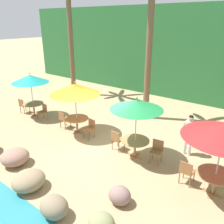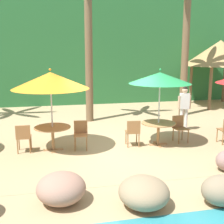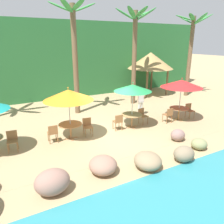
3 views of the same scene
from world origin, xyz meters
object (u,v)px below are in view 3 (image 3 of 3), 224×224
chair_orange_inland (53,132)px  waiter_in_white (141,100)px  umbrella_orange (68,95)px  chair_red_inland (169,114)px  palm_tree_third (135,42)px  umbrella_green (133,88)px  chair_teal_seaward (12,139)px  palm_tree_second (74,45)px  chair_orange_seaward (87,125)px  chair_green_seaward (142,115)px  dining_table_green (132,117)px  umbrella_red (182,84)px  chair_green_inland (118,121)px  palm_tree_fourth (191,43)px  palapa_hut (150,61)px  dining_table_red (179,110)px  dining_table_orange (70,127)px  chair_red_seaward (189,110)px

chair_orange_inland → waiter_in_white: size_ratio=0.51×
umbrella_orange → chair_red_inland: umbrella_orange is taller
palm_tree_third → umbrella_green: bearing=-124.4°
chair_teal_seaward → palm_tree_second: size_ratio=0.13×
chair_orange_seaward → chair_teal_seaward: bearing=179.8°
palm_tree_second → chair_green_seaward: bearing=-54.6°
dining_table_green → palm_tree_third: bearing=55.6°
chair_orange_inland → umbrella_red: 7.46m
chair_orange_inland → waiter_in_white: waiter_in_white is taller
umbrella_orange → chair_red_inland: (5.55, -0.58, -1.63)m
chair_green_inland → palm_tree_fourth: 10.55m
palm_tree_fourth → palapa_hut: palm_tree_fourth is taller
chair_green_inland → dining_table_red: bearing=-4.7°
chair_orange_inland → dining_table_green: (4.20, -0.11, 0.10)m
chair_green_seaward → palm_tree_second: palm_tree_second is taller
chair_red_inland → palm_tree_second: size_ratio=0.13×
chair_orange_seaward → chair_orange_inland: bearing=-178.4°
dining_table_orange → chair_orange_inland: (-0.85, -0.06, -0.10)m
chair_red_seaward → palm_tree_second: (-5.63, 4.11, 3.70)m
palm_tree_third → palm_tree_fourth: size_ratio=1.02×
chair_teal_seaward → chair_orange_seaward: (3.40, -0.01, 0.00)m
palm_tree_fourth → waiter_in_white: palm_tree_fourth is taller
umbrella_orange → dining_table_green: size_ratio=2.28×
chair_orange_seaward → chair_orange_inland: size_ratio=1.00×
palapa_hut → waiter_in_white: size_ratio=2.29×
chair_orange_seaward → dining_table_red: bearing=-5.1°
umbrella_red → palm_tree_second: bearing=139.2°
chair_red_inland → waiter_in_white: waiter_in_white is taller
palm_tree_second → umbrella_red: bearing=-40.8°
chair_green_seaward → palapa_hut: size_ratio=0.22×
dining_table_orange → umbrella_green: (3.35, -0.17, 1.56)m
chair_red_inland → palm_tree_third: palm_tree_third is taller
chair_red_inland → chair_green_inland: bearing=172.7°
umbrella_orange → palm_tree_third: (6.10, 3.84, 2.26)m
umbrella_red → palm_tree_fourth: 6.99m
chair_green_seaward → palm_tree_third: 5.77m
umbrella_red → chair_green_seaward: bearing=166.3°
chair_orange_inland → dining_table_green: size_ratio=0.79×
umbrella_green → chair_orange_seaward: bearing=176.4°
chair_teal_seaward → chair_red_inland: bearing=-4.1°
chair_teal_seaward → chair_green_seaward: 6.72m
dining_table_orange → palm_tree_third: (6.10, 3.84, 3.79)m
dining_table_green → palapa_hut: size_ratio=0.28×
chair_green_seaward → dining_table_orange: bearing=-179.5°
chair_red_inland → palapa_hut: 7.66m
umbrella_red → dining_table_red: (0.00, 0.00, -1.56)m
dining_table_red → chair_red_seaward: bearing=0.5°
umbrella_green → chair_orange_inland: bearing=178.5°
chair_orange_seaward → chair_red_seaward: size_ratio=1.00×
umbrella_green → palm_tree_fourth: size_ratio=0.38×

